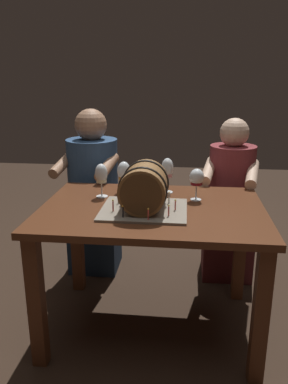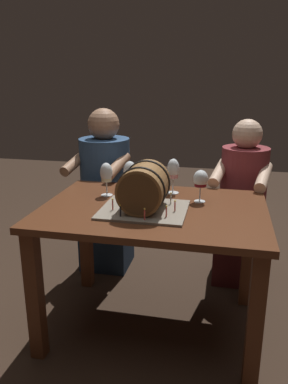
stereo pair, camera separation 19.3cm
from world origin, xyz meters
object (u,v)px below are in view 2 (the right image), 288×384
(barrel_cake, at_px, (144,190))
(wine_glass_empty, at_px, (150,173))
(wine_glass_red, at_px, (201,180))
(wine_glass_white, at_px, (106,174))
(person_seated_right, at_px, (241,212))
(wine_glass_amber, at_px, (130,172))
(wine_glass_rose, at_px, (173,170))
(person_seated_left, at_px, (106,195))
(dining_table, at_px, (153,229))

(barrel_cake, bearing_deg, wine_glass_empty, 95.57)
(barrel_cake, bearing_deg, wine_glass_red, 37.81)
(barrel_cake, height_order, wine_glass_white, barrel_cake)
(wine_glass_white, distance_m, person_seated_right, 1.00)
(wine_glass_amber, height_order, person_seated_right, person_seated_right)
(wine_glass_white, bearing_deg, person_seated_right, 33.92)
(wine_glass_amber, xyz_separation_m, person_seated_right, (0.67, 0.42, -0.34))
(wine_glass_rose, bearing_deg, person_seated_left, 143.65)
(wine_glass_white, xyz_separation_m, wine_glass_amber, (0.11, 0.11, -0.01))
(dining_table, bearing_deg, person_seated_right, 54.31)
(wine_glass_red, bearing_deg, barrel_cake, -142.19)
(barrel_cake, xyz_separation_m, wine_glass_red, (0.27, 0.21, 0.01))
(person_seated_left, bearing_deg, wine_glass_empty, -45.09)
(dining_table, distance_m, wine_glass_red, 0.36)
(wine_glass_white, bearing_deg, wine_glass_rose, 18.93)
(wine_glass_red, xyz_separation_m, person_seated_right, (0.25, 0.53, -0.35))
(wine_glass_white, bearing_deg, wine_glass_red, -0.20)
(wine_glass_empty, bearing_deg, wine_glass_red, -20.70)
(person_seated_left, bearing_deg, wine_glass_amber, -55.13)
(dining_table, distance_m, wine_glass_empty, 0.35)
(wine_glass_amber, bearing_deg, wine_glass_red, -14.42)
(wine_glass_amber, relative_size, wine_glass_empty, 1.09)
(wine_glass_red, relative_size, wine_glass_rose, 0.86)
(wine_glass_amber, distance_m, wine_glass_empty, 0.12)
(wine_glass_empty, xyz_separation_m, person_seated_left, (-0.41, 0.41, -0.29))
(wine_glass_rose, distance_m, wine_glass_empty, 0.13)
(person_seated_right, bearing_deg, wine_glass_rose, -136.17)
(dining_table, xyz_separation_m, person_seated_right, (0.48, 0.67, -0.11))
(wine_glass_empty, height_order, person_seated_left, person_seated_left)
(wine_glass_amber, relative_size, wine_glass_rose, 0.89)
(wine_glass_white, relative_size, wine_glass_amber, 1.05)
(wine_glass_empty, xyz_separation_m, person_seated_right, (0.55, 0.41, -0.34))
(dining_table, distance_m, barrel_cake, 0.25)
(dining_table, xyz_separation_m, person_seated_left, (-0.48, 0.67, -0.05))
(dining_table, height_order, barrel_cake, barrel_cake)
(wine_glass_amber, relative_size, wine_glass_red, 1.03)
(wine_glass_amber, height_order, wine_glass_empty, wine_glass_amber)
(dining_table, xyz_separation_m, barrel_cake, (-0.04, -0.07, 0.23))
(wine_glass_red, bearing_deg, wine_glass_rose, 142.81)
(person_seated_right, bearing_deg, dining_table, -125.69)
(barrel_cake, xyz_separation_m, wine_glass_white, (-0.26, 0.21, 0.01))
(dining_table, bearing_deg, person_seated_left, 125.74)
(wine_glass_white, relative_size, wine_glass_rose, 0.93)
(barrel_cake, height_order, person_seated_right, person_seated_right)
(wine_glass_empty, bearing_deg, person_seated_right, 37.07)
(barrel_cake, xyz_separation_m, person_seated_left, (-0.44, 0.73, -0.29))
(wine_glass_empty, distance_m, person_seated_right, 0.77)
(dining_table, bearing_deg, wine_glass_red, 31.62)
(wine_glass_amber, xyz_separation_m, wine_glass_red, (0.42, -0.11, 0.00))
(dining_table, relative_size, wine_glass_empty, 6.94)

